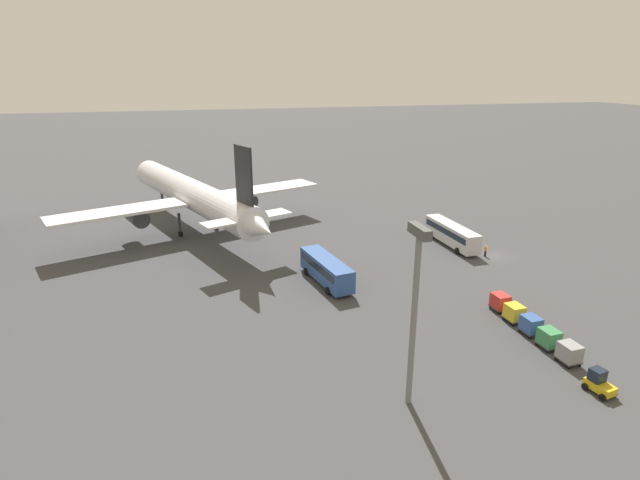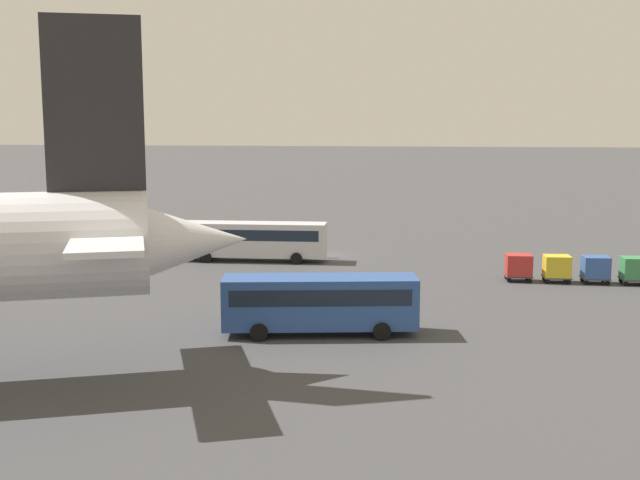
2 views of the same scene
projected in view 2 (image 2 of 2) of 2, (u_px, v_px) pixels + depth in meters
name	position (u px, v px, depth m)	size (l,w,h in m)	color
ground_plane	(325.00, 255.00, 72.84)	(600.00, 600.00, 0.00)	#424244
shuttle_bus_near	(253.00, 238.00, 69.65)	(12.79, 3.23, 3.37)	silver
shuttle_bus_far	(320.00, 300.00, 45.80)	(11.37, 4.48, 3.34)	#2D5199
worker_person	(324.00, 248.00, 71.43)	(0.38, 0.38, 1.74)	#1E1E2D
cargo_cart_green	(635.00, 269.00, 59.75)	(2.08, 1.78, 2.06)	#38383D
cargo_cart_blue	(596.00, 268.00, 60.15)	(2.08, 1.78, 2.06)	#38383D
cargo_cart_yellow	(557.00, 267.00, 60.52)	(2.08, 1.78, 2.06)	#38383D
cargo_cart_red	(519.00, 266.00, 61.02)	(2.08, 1.78, 2.06)	#38383D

